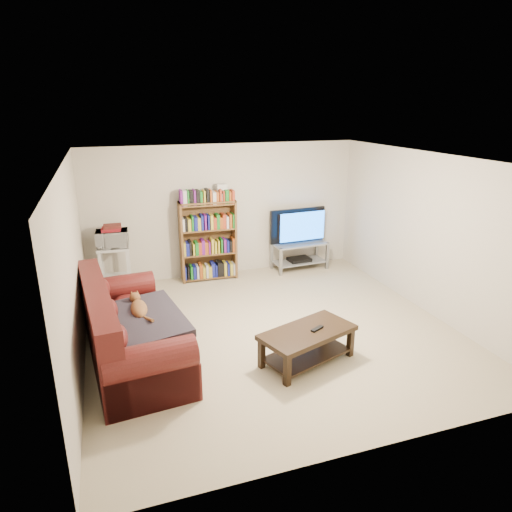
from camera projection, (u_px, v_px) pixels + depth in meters
name	position (u px, v px, depth m)	size (l,w,h in m)	color
floor	(272.00, 330.00, 6.48)	(5.00, 5.00, 0.00)	#C6B793
ceiling	(274.00, 159.00, 5.72)	(5.00, 5.00, 0.00)	white
wall_back	(225.00, 211.00, 8.35)	(5.00, 5.00, 0.00)	beige
wall_front	(375.00, 336.00, 3.85)	(5.00, 5.00, 0.00)	beige
wall_left	(73.00, 271.00, 5.35)	(5.00, 5.00, 0.00)	beige
wall_right	(428.00, 234.00, 6.85)	(5.00, 5.00, 0.00)	beige
sofa	(126.00, 335.00, 5.63)	(1.25, 2.45, 1.01)	#511614
blanket	(143.00, 320.00, 5.49)	(0.91, 1.18, 0.10)	#29242E
cat	(139.00, 309.00, 5.66)	(0.26, 0.64, 0.19)	brown
coffee_table	(307.00, 340.00, 5.61)	(1.31, 0.95, 0.43)	black
remote	(317.00, 329.00, 5.59)	(0.19, 0.05, 0.02)	black
tv_stand	(300.00, 251.00, 8.80)	(1.08, 0.54, 0.53)	#999EA3
television	(300.00, 226.00, 8.64)	(1.13, 0.15, 0.65)	black
dvd_player	(299.00, 259.00, 8.85)	(0.42, 0.29, 0.06)	black
bookshelf	(208.00, 240.00, 8.18)	(1.01, 0.34, 1.45)	brown
shelf_clutter	(212.00, 195.00, 7.96)	(0.74, 0.23, 0.28)	silver
microwave_stand	(115.00, 264.00, 7.60)	(0.54, 0.41, 0.82)	silver
microwave	(112.00, 239.00, 7.46)	(0.51, 0.34, 0.28)	silver
game_boxes	(111.00, 229.00, 7.41)	(0.30, 0.26, 0.05)	maroon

